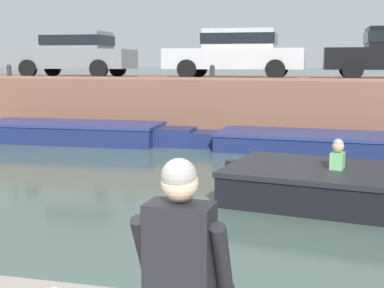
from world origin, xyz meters
TOP-DOWN VIEW (x-y plane):
  - ground_plane at (0.00, 6.02)m, footprint 400.00×400.00m
  - far_quay_wall at (0.00, 15.04)m, footprint 60.00×6.00m
  - far_wall_coping at (0.00, 12.16)m, footprint 60.00×0.24m
  - boat_moored_west_navy at (-4.75, 10.62)m, footprint 6.08×1.85m
  - boat_moored_central_navy at (1.35, 10.59)m, footprint 5.65×2.12m
  - car_leftmost_grey at (-6.47, 13.97)m, footprint 4.11×2.09m
  - car_left_inner_silver at (-0.89, 13.97)m, footprint 4.42×1.99m
  - mooring_bollard_west at (-7.99, 12.29)m, footprint 0.15×0.15m
  - mooring_bollard_mid at (-1.32, 12.29)m, footprint 0.15×0.15m
  - person_seated_right at (1.17, -0.39)m, footprint 0.54×0.54m

SIDE VIEW (x-z plane):
  - ground_plane at x=0.00m, z-range 0.00..0.00m
  - boat_moored_central_navy at x=1.35m, z-range 0.00..0.48m
  - boat_moored_west_navy at x=-4.75m, z-range 0.00..0.56m
  - far_quay_wall at x=0.00m, z-range 0.00..1.72m
  - person_seated_right at x=1.17m, z-range 0.68..1.64m
  - far_wall_coping at x=0.00m, z-range 1.72..1.80m
  - mooring_bollard_west at x=-7.99m, z-range 1.74..2.18m
  - mooring_bollard_mid at x=-1.32m, z-range 1.74..2.18m
  - car_leftmost_grey at x=-6.47m, z-range 1.80..3.34m
  - car_left_inner_silver at x=-0.89m, z-range 1.80..3.34m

